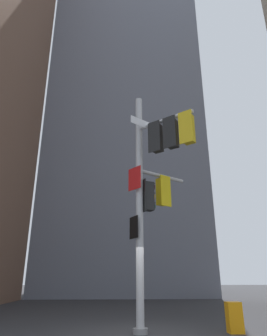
{
  "coord_description": "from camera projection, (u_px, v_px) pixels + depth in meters",
  "views": [
    {
      "loc": [
        -0.71,
        -10.05,
        1.59
      ],
      "look_at": [
        -0.19,
        0.28,
        5.34
      ],
      "focal_mm": 32.24,
      "sensor_mm": 36.0,
      "label": 1
    }
  ],
  "objects": [
    {
      "name": "building_mid_block",
      "position": [
        125.0,
        124.0,
        36.54
      ],
      "size": [
        15.16,
        15.16,
        38.26
      ],
      "primitive_type": "cube",
      "color": "slate",
      "rests_on": "ground"
    },
    {
      "name": "newspaper_box",
      "position": [
        234.0,
        317.0,
        9.18
      ],
      "size": [
        0.45,
        0.36,
        0.87
      ],
      "color": "orange",
      "rests_on": "ground"
    },
    {
      "name": "signal_pole_assembly",
      "position": [
        154.0,
        177.0,
        10.4
      ],
      "size": [
        2.19,
        2.81,
        8.07
      ],
      "color": "#B2B2B5",
      "rests_on": "ground"
    },
    {
      "name": "ground",
      "position": [
        140.0,
        334.0,
        8.93
      ],
      "size": [
        120.0,
        120.0,
        0.0
      ],
      "primitive_type": "plane",
      "color": "#2D2D30"
    }
  ]
}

